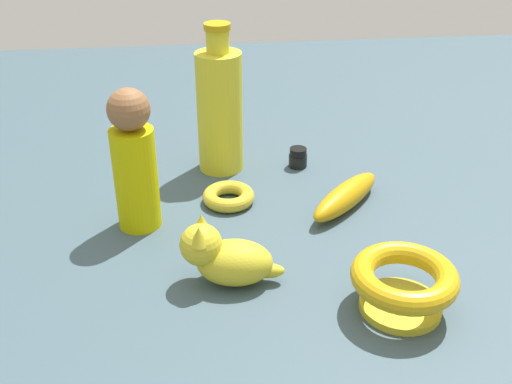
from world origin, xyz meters
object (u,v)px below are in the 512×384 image
Objects in this scene: bowl at (404,282)px; banana at (346,196)px; nail_polish_jar at (298,158)px; cat_figurine at (225,256)px; person_figure_adult at (134,162)px; bangle at (229,196)px; bottle_tall at (220,109)px.

banana is (-0.01, 0.25, -0.02)m from bowl.
cat_figurine is at bearing -115.52° from nail_polish_jar.
person_figure_adult reaches higher than bowl.
banana reaches higher than nail_polish_jar.
cat_figurine is at bearing -52.79° from person_figure_adult.
person_figure_adult is (-0.27, -0.16, 0.09)m from nail_polish_jar.
nail_polish_jar is at bearing 40.91° from bangle.
bowl is 0.40m from nail_polish_jar.
bangle is 0.21m from cat_figurine.
banana reaches higher than bangle.
banana is 0.33m from person_figure_adult.
cat_figurine is at bearing 159.19° from bowl.
bowl is 0.74× the size of banana.
bowl reaches higher than nail_polish_jar.
person_figure_adult is 0.84× the size of bottle_tall.
person_figure_adult is at bearing 144.41° from bowl.
cat_figurine is (-0.15, -0.32, 0.02)m from nail_polish_jar.
nail_polish_jar is (0.13, 0.11, 0.01)m from bangle.
bottle_tall reaches higher than bowl.
nail_polish_jar is 0.26× the size of cat_figurine.
person_figure_adult is at bearing -127.33° from bottle_tall.
bottle_tall is (-0.00, 0.13, 0.10)m from bangle.
bottle_tall is at bearing 115.34° from bowl.
bowl is at bearing -64.66° from bottle_tall.
bowl is at bearing -81.67° from nail_polish_jar.
bottle_tall reaches higher than nail_polish_jar.
cat_figurine reaches higher than banana.
banana is 0.68× the size of bottle_tall.
banana is 0.19m from bangle.
person_figure_adult is 0.22m from bottle_tall.
nail_polish_jar is at bearing -4.81° from bottle_tall.
bottle_tall is (-0.19, 0.16, 0.09)m from banana.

